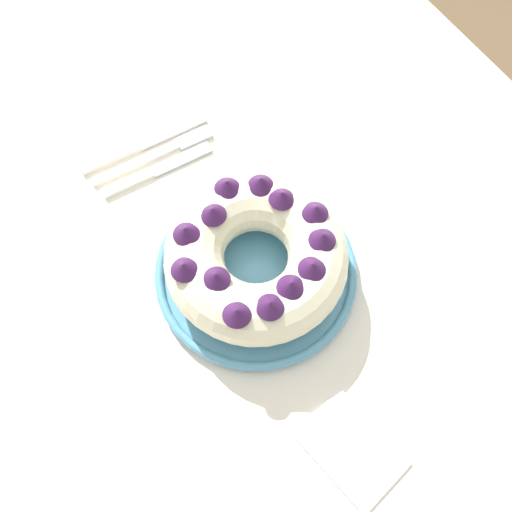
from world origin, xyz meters
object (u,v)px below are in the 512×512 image
at_px(fork, 162,153).
at_px(napkin, 351,449).
at_px(bundt_cake, 256,255).
at_px(cake_knife, 150,173).
at_px(serving_knife, 136,147).
at_px(serving_dish, 256,271).

bearing_deg(fork, napkin, 0.85).
relative_size(bundt_cake, fork, 1.19).
bearing_deg(cake_knife, serving_knife, -175.40).
distance_m(serving_dish, napkin, 0.26).
xyz_separation_m(serving_dish, serving_knife, (-0.28, -0.06, -0.01)).
xyz_separation_m(cake_knife, napkin, (0.49, 0.04, -0.00)).
xyz_separation_m(bundt_cake, napkin, (0.26, -0.01, -0.06)).
relative_size(fork, serving_knife, 0.94).
bearing_deg(napkin, fork, -178.61).
height_order(serving_dish, cake_knife, serving_dish).
bearing_deg(napkin, serving_knife, -175.44).
bearing_deg(serving_dish, napkin, -3.25).
height_order(bundt_cake, fork, bundt_cake).
bearing_deg(bundt_cake, serving_knife, -168.46).
relative_size(cake_knife, napkin, 1.53).
distance_m(cake_knife, napkin, 0.49).
bearing_deg(serving_knife, serving_dish, 16.63).
bearing_deg(serving_dish, cake_knife, -165.35).
height_order(serving_dish, fork, serving_dish).
xyz_separation_m(bundt_cake, fork, (-0.25, -0.03, -0.06)).
xyz_separation_m(fork, serving_knife, (-0.03, -0.03, 0.00)).
xyz_separation_m(serving_knife, napkin, (0.54, 0.04, -0.00)).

